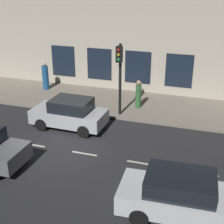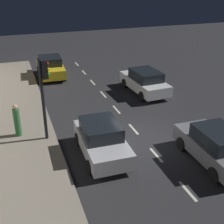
% 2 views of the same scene
% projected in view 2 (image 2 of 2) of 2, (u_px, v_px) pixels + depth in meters
% --- Properties ---
extents(ground_plane, '(60.00, 60.00, 0.00)m').
position_uv_depth(ground_plane, '(141.00, 138.00, 14.83)').
color(ground_plane, '#28282B').
extents(sidewalk, '(4.50, 32.00, 0.15)m').
position_uv_depth(sidewalk, '(10.00, 161.00, 12.92)').
color(sidewalk, gray).
rests_on(sidewalk, ground).
extents(lane_centre_line, '(0.12, 27.20, 0.01)m').
position_uv_depth(lane_centre_line, '(134.00, 129.00, 15.68)').
color(lane_centre_line, beige).
rests_on(lane_centre_line, ground).
extents(traffic_light, '(0.50, 0.32, 3.97)m').
position_uv_depth(traffic_light, '(44.00, 86.00, 13.45)').
color(traffic_light, black).
rests_on(traffic_light, sidewalk).
extents(parked_car_0, '(1.89, 3.96, 1.58)m').
position_uv_depth(parked_car_0, '(215.00, 146.00, 12.69)').
color(parked_car_0, slate).
rests_on(parked_car_0, ground).
extents(parked_car_1, '(1.93, 3.87, 1.58)m').
position_uv_depth(parked_car_1, '(102.00, 140.00, 13.16)').
color(parked_car_1, '#B7B7BC').
rests_on(parked_car_1, ground).
extents(parked_car_2, '(2.11, 3.91, 1.58)m').
position_uv_depth(parked_car_2, '(51.00, 67.00, 23.20)').
color(parked_car_2, gold).
rests_on(parked_car_2, ground).
extents(parked_car_3, '(2.05, 4.39, 1.58)m').
position_uv_depth(parked_car_3, '(145.00, 81.00, 20.16)').
color(parked_car_3, silver).
rests_on(parked_car_3, ground).
extents(pedestrian_0, '(0.45, 0.45, 1.67)m').
position_uv_depth(pedestrian_0, '(17.00, 121.00, 14.48)').
color(pedestrian_0, '#336B38').
rests_on(pedestrian_0, sidewalk).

